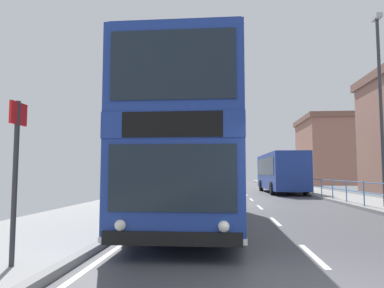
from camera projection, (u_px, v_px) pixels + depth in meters
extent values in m
cube|color=silver|center=(313.00, 255.00, 6.73)|extent=(0.12, 2.00, 0.00)
cube|color=silver|center=(275.00, 221.00, 11.50)|extent=(0.12, 2.00, 0.00)
cube|color=silver|center=(260.00, 207.00, 16.27)|extent=(0.12, 2.00, 0.00)
cube|color=silver|center=(251.00, 199.00, 21.03)|extent=(0.12, 2.00, 0.00)
cube|color=silver|center=(246.00, 195.00, 25.80)|extent=(0.12, 2.00, 0.00)
cube|color=silver|center=(242.00, 191.00, 30.56)|extent=(0.12, 2.00, 0.00)
cube|color=silver|center=(240.00, 189.00, 35.33)|extent=(0.12, 2.00, 0.00)
cube|color=silver|center=(238.00, 187.00, 40.09)|extent=(0.12, 2.00, 0.00)
cube|color=silver|center=(236.00, 186.00, 44.86)|extent=(0.12, 2.00, 0.00)
cube|color=silver|center=(235.00, 184.00, 49.62)|extent=(0.12, 2.00, 0.00)
cube|color=silver|center=(234.00, 183.00, 54.39)|extent=(0.12, 2.00, 0.00)
cube|color=navy|center=(195.00, 183.00, 11.17)|extent=(2.58, 10.16, 1.85)
cube|color=navy|center=(195.00, 146.00, 11.27)|extent=(2.59, 10.21, 0.48)
cube|color=navy|center=(194.00, 113.00, 11.36)|extent=(2.58, 10.16, 1.69)
cube|color=navy|center=(194.00, 86.00, 11.43)|extent=(2.50, 9.86, 0.08)
cube|color=#19232D|center=(172.00, 178.00, 6.13)|extent=(2.27, 0.03, 1.18)
cube|color=black|center=(172.00, 124.00, 6.21)|extent=(1.80, 0.03, 0.46)
cube|color=#19232D|center=(172.00, 64.00, 6.30)|extent=(2.27, 0.03, 1.28)
cube|color=black|center=(171.00, 239.00, 6.04)|extent=(2.45, 0.08, 0.24)
cube|color=silver|center=(195.00, 210.00, 11.10)|extent=(2.61, 10.21, 0.10)
cube|color=#19232D|center=(235.00, 175.00, 11.33)|extent=(0.02, 7.93, 0.96)
cube|color=#19232D|center=(235.00, 110.00, 11.25)|extent=(0.02, 9.15, 1.01)
cube|color=#19232D|center=(156.00, 174.00, 11.56)|extent=(0.02, 7.93, 0.96)
cube|color=#19232D|center=(155.00, 111.00, 11.48)|extent=(0.02, 9.15, 1.01)
sphere|color=white|center=(224.00, 227.00, 5.97)|extent=(0.20, 0.20, 0.20)
sphere|color=white|center=(120.00, 225.00, 6.12)|extent=(0.20, 0.20, 0.20)
cube|color=#19232D|center=(242.00, 194.00, 7.35)|extent=(0.02, 0.90, 1.59)
cylinder|color=black|center=(238.00, 219.00, 8.14)|extent=(0.30, 1.04, 1.04)
cylinder|color=black|center=(133.00, 218.00, 8.35)|extent=(0.30, 1.04, 1.04)
cylinder|color=black|center=(231.00, 199.00, 14.16)|extent=(0.30, 1.04, 1.04)
cylinder|color=black|center=(171.00, 199.00, 14.37)|extent=(0.30, 1.04, 1.04)
cube|color=navy|center=(280.00, 171.00, 28.35)|extent=(2.71, 9.80, 2.80)
cube|color=#19232D|center=(265.00, 167.00, 28.46)|extent=(0.22, 8.28, 1.34)
cube|color=#19232D|center=(296.00, 167.00, 28.30)|extent=(0.22, 8.28, 1.34)
cube|color=#19232D|center=(271.00, 169.00, 33.23)|extent=(2.13, 0.08, 1.68)
cylinder|color=black|center=(261.00, 186.00, 31.17)|extent=(0.30, 0.97, 0.96)
cylinder|color=black|center=(288.00, 186.00, 31.02)|extent=(0.30, 0.97, 0.96)
cylinder|color=black|center=(272.00, 188.00, 25.26)|extent=(0.30, 0.97, 0.96)
cylinder|color=black|center=(306.00, 189.00, 25.12)|extent=(0.30, 0.97, 0.96)
cylinder|color=#386BA8|center=(364.00, 194.00, 15.35)|extent=(0.05, 0.05, 1.09)
cylinder|color=#386BA8|center=(346.00, 191.00, 17.54)|extent=(0.05, 0.05, 1.09)
cylinder|color=#386BA8|center=(333.00, 189.00, 19.73)|extent=(0.05, 0.05, 1.09)
cylinder|color=#386BA8|center=(322.00, 187.00, 21.92)|extent=(0.05, 0.05, 1.09)
cylinder|color=#386BA8|center=(313.00, 186.00, 24.11)|extent=(0.05, 0.05, 1.09)
cylinder|color=#386BA8|center=(305.00, 185.00, 26.30)|extent=(0.05, 0.05, 1.09)
cylinder|color=#386BA8|center=(299.00, 184.00, 28.49)|extent=(0.05, 0.05, 1.09)
cylinder|color=#386BA8|center=(293.00, 183.00, 30.68)|extent=(0.05, 0.05, 1.09)
cylinder|color=#386BA8|center=(289.00, 183.00, 32.87)|extent=(0.05, 0.05, 1.09)
cylinder|color=#386BA8|center=(284.00, 182.00, 35.06)|extent=(0.05, 0.05, 1.09)
cylinder|color=#386BA8|center=(339.00, 181.00, 18.67)|extent=(0.04, 33.10, 0.04)
cylinder|color=#386BA8|center=(339.00, 189.00, 18.64)|extent=(0.04, 33.10, 0.04)
cylinder|color=#2D2D33|center=(15.00, 182.00, 5.52)|extent=(0.08, 0.08, 2.59)
cube|color=red|center=(18.00, 114.00, 5.63)|extent=(0.04, 0.44, 0.36)
cylinder|color=#38383D|center=(381.00, 111.00, 15.44)|extent=(0.14, 0.14, 8.31)
cube|color=#B2B2AD|center=(377.00, 17.00, 15.79)|extent=(0.28, 0.60, 0.20)
cube|color=#936656|center=(353.00, 153.00, 49.29)|extent=(13.57, 10.49, 8.79)
cube|color=brown|center=(351.00, 120.00, 49.68)|extent=(14.11, 10.91, 0.70)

